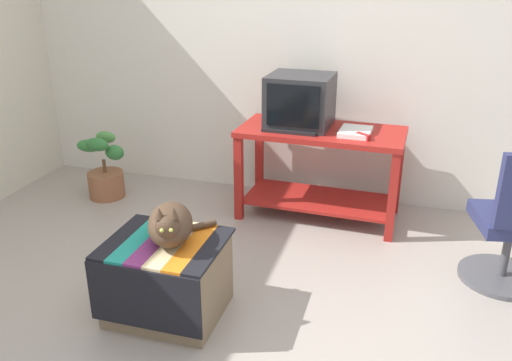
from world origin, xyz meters
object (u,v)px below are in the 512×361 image
(keyboard, at_px, (290,130))
(ottoman_with_blanket, at_px, (167,278))
(stapler, at_px, (363,136))
(desk, at_px, (320,158))
(tv_monitor, at_px, (300,101))
(book, at_px, (355,132))
(potted_plant, at_px, (105,173))
(cat, at_px, (170,224))

(keyboard, xyz_separation_m, ottoman_with_blanket, (-0.37, -1.37, -0.49))
(keyboard, relative_size, stapler, 3.64)
(desk, relative_size, tv_monitor, 2.57)
(ottoman_with_blanket, bearing_deg, tv_monitor, 75.44)
(tv_monitor, height_order, book, tv_monitor)
(book, distance_m, ottoman_with_blanket, 1.74)
(tv_monitor, bearing_deg, keyboard, -98.69)
(tv_monitor, height_order, potted_plant, tv_monitor)
(book, bearing_deg, ottoman_with_blanket, -117.60)
(stapler, bearing_deg, potted_plant, 124.28)
(desk, distance_m, tv_monitor, 0.46)
(ottoman_with_blanket, distance_m, cat, 0.33)
(tv_monitor, distance_m, stapler, 0.56)
(keyboard, relative_size, potted_plant, 0.73)
(ottoman_with_blanket, relative_size, cat, 1.33)
(tv_monitor, relative_size, potted_plant, 0.88)
(keyboard, bearing_deg, cat, -102.48)
(tv_monitor, relative_size, stapler, 4.37)
(potted_plant, height_order, stapler, stapler)
(desk, xyz_separation_m, keyboard, (-0.21, -0.12, 0.24))
(ottoman_with_blanket, height_order, stapler, stapler)
(stapler, bearing_deg, desk, 97.89)
(keyboard, xyz_separation_m, potted_plant, (-1.58, -0.03, -0.50))
(keyboard, xyz_separation_m, cat, (-0.33, -1.36, -0.16))
(desk, height_order, book, book)
(desk, height_order, potted_plant, desk)
(stapler, bearing_deg, book, 66.03)
(keyboard, distance_m, ottoman_with_blanket, 1.50)
(potted_plant, bearing_deg, book, 2.89)
(book, relative_size, ottoman_with_blanket, 0.45)
(tv_monitor, height_order, keyboard, tv_monitor)
(book, relative_size, stapler, 2.57)
(desk, xyz_separation_m, potted_plant, (-1.79, -0.16, -0.26))
(ottoman_with_blanket, bearing_deg, potted_plant, 132.02)
(desk, height_order, cat, cat)
(tv_monitor, height_order, ottoman_with_blanket, tv_monitor)
(book, distance_m, stapler, 0.12)
(book, height_order, cat, book)
(book, distance_m, potted_plant, 2.10)
(cat, bearing_deg, book, 40.48)
(desk, bearing_deg, keyboard, -147.60)
(cat, relative_size, stapler, 4.28)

